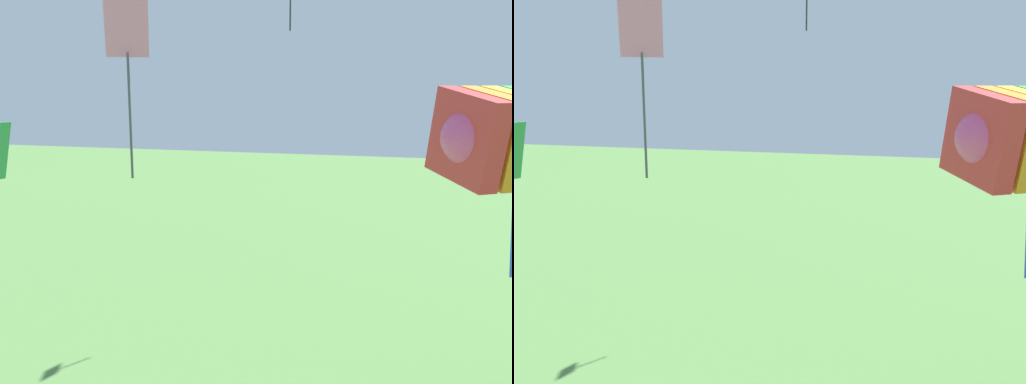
% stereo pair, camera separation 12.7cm
% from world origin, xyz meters
% --- Properties ---
extents(kite_rainbow_parafoil, '(3.49, 3.23, 3.72)m').
position_xyz_m(kite_rainbow_parafoil, '(4.82, 8.93, 6.64)').
color(kite_rainbow_parafoil, '#E54C8C').
extents(kite_pink_diamond, '(0.92, 0.74, 3.48)m').
position_xyz_m(kite_pink_diamond, '(-2.37, 7.33, 8.29)').
color(kite_pink_diamond, pink).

